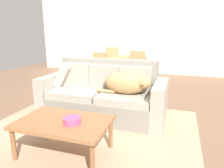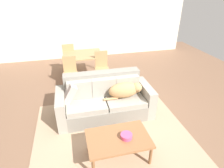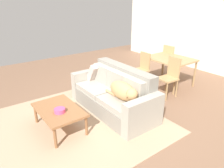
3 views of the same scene
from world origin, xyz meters
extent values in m
plane|color=brown|center=(0.00, 0.00, 0.00)|extent=(10.00, 10.00, 0.00)
cube|color=beige|center=(0.00, 4.00, 1.35)|extent=(8.00, 0.12, 2.70)
cube|color=tan|center=(-0.14, -0.88, 0.01)|extent=(3.03, 2.99, 0.01)
cube|color=gray|center=(-0.14, -0.06, 0.17)|extent=(1.70, 0.89, 0.35)
cube|color=#9E998B|center=(-0.56, -0.05, 0.40)|extent=(0.83, 0.85, 0.11)
cube|color=#9E998B|center=(0.28, -0.06, 0.40)|extent=(0.83, 0.85, 0.11)
cube|color=gray|center=(-0.13, 0.26, 0.70)|extent=(1.69, 0.26, 0.48)
cube|color=#9E998B|center=(-0.66, 0.07, 0.66)|extent=(0.52, 0.17, 0.40)
cube|color=#9E998B|center=(-0.14, 0.07, 0.66)|extent=(0.52, 0.17, 0.40)
cube|color=#9E998B|center=(0.39, 0.06, 0.66)|extent=(0.52, 0.17, 0.40)
cube|color=#9E998B|center=(-1.07, -0.05, 0.33)|extent=(0.19, 0.87, 0.66)
cube|color=#9E998B|center=(0.80, -0.07, 0.33)|extent=(0.19, 0.87, 0.66)
ellipsoid|color=tan|center=(0.27, -0.12, 0.63)|extent=(0.67, 0.31, 0.34)
sphere|color=tan|center=(0.55, -0.14, 0.67)|extent=(0.22, 0.22, 0.22)
cone|color=olive|center=(0.55, -0.24, 0.65)|extent=(0.10, 0.12, 0.10)
cylinder|color=tan|center=(-0.04, -0.17, 0.49)|extent=(0.30, 0.05, 0.05)
cube|color=#B5A095|center=(-0.88, 0.06, 0.65)|extent=(0.36, 0.44, 0.43)
cube|color=#95623B|center=(-0.17, -1.24, 0.40)|extent=(1.03, 0.67, 0.04)
cylinder|color=brown|center=(-0.63, -1.52, 0.19)|extent=(0.05, 0.05, 0.38)
cylinder|color=brown|center=(0.30, -1.52, 0.19)|extent=(0.05, 0.05, 0.38)
cylinder|color=brown|center=(-0.63, -0.95, 0.19)|extent=(0.05, 0.05, 0.38)
cylinder|color=brown|center=(0.30, -0.95, 0.19)|extent=(0.05, 0.05, 0.38)
cylinder|color=#EA4C7F|center=(-0.04, -1.27, 0.46)|extent=(0.19, 0.19, 0.07)
cube|color=tan|center=(-0.38, 2.07, 0.74)|extent=(1.17, 0.94, 0.04)
cylinder|color=#94744A|center=(-0.92, 1.65, 0.36)|extent=(0.05, 0.05, 0.72)
cylinder|color=#94744A|center=(0.16, 1.65, 0.36)|extent=(0.05, 0.05, 0.72)
cylinder|color=#94744A|center=(-0.92, 2.49, 0.36)|extent=(0.05, 0.05, 0.72)
cylinder|color=#94744A|center=(0.16, 2.49, 0.36)|extent=(0.05, 0.05, 0.72)
cube|color=tan|center=(-0.81, 1.38, 0.42)|extent=(0.42, 0.42, 0.04)
cube|color=tan|center=(-0.80, 1.56, 0.67)|extent=(0.36, 0.05, 0.46)
cylinder|color=#9D7A4F|center=(-0.99, 1.22, 0.20)|extent=(0.04, 0.04, 0.40)
cylinder|color=#9D7A4F|center=(-0.65, 1.20, 0.20)|extent=(0.04, 0.04, 0.40)
cylinder|color=#9D7A4F|center=(-0.97, 1.56, 0.20)|extent=(0.04, 0.04, 0.40)
cylinder|color=#9D7A4F|center=(-0.63, 1.54, 0.20)|extent=(0.04, 0.04, 0.40)
cube|color=tan|center=(0.09, 1.43, 0.46)|extent=(0.43, 0.43, 0.04)
cube|color=tan|center=(0.11, 1.61, 0.72)|extent=(0.36, 0.06, 0.49)
cylinder|color=#9D7A4F|center=(-0.09, 1.27, 0.22)|extent=(0.04, 0.04, 0.44)
cylinder|color=#9D7A4F|center=(0.25, 1.25, 0.22)|extent=(0.04, 0.04, 0.44)
cylinder|color=#9D7A4F|center=(-0.06, 1.61, 0.22)|extent=(0.04, 0.04, 0.44)
cylinder|color=#9D7A4F|center=(0.28, 1.58, 0.22)|extent=(0.04, 0.04, 0.44)
cube|color=tan|center=(-0.80, 2.69, 0.46)|extent=(0.42, 0.42, 0.04)
cube|color=tan|center=(-0.79, 2.51, 0.72)|extent=(0.36, 0.05, 0.48)
cylinder|color=#9D7A4F|center=(-0.64, 2.87, 0.22)|extent=(0.04, 0.04, 0.44)
cylinder|color=#9D7A4F|center=(-0.98, 2.85, 0.22)|extent=(0.04, 0.04, 0.44)
cylinder|color=#9D7A4F|center=(-0.62, 2.53, 0.22)|extent=(0.04, 0.04, 0.44)
cylinder|color=#9D7A4F|center=(-0.96, 2.51, 0.22)|extent=(0.04, 0.04, 0.44)
camera|label=1|loc=(1.01, -3.12, 1.40)|focal=33.17mm
camera|label=2|loc=(-0.81, -3.42, 2.63)|focal=29.99mm
camera|label=3|loc=(3.01, -2.44, 2.26)|focal=33.42mm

